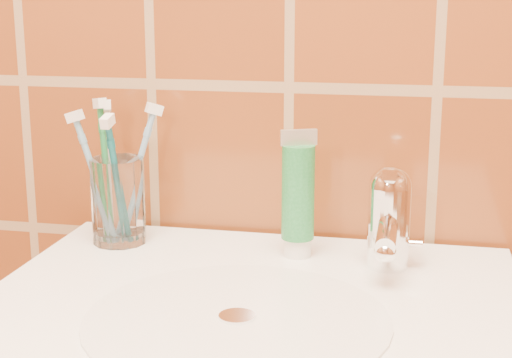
# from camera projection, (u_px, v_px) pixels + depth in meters

# --- Properties ---
(glass_tumbler) EXTENTS (0.09, 0.09, 0.11)m
(glass_tumbler) POSITION_uv_depth(u_px,v_px,m) (118.00, 201.00, 0.98)
(glass_tumbler) COLOR white
(glass_tumbler) RESTS_ON pedestal_sink
(toothpaste_tube) EXTENTS (0.04, 0.04, 0.15)m
(toothpaste_tube) POSITION_uv_depth(u_px,v_px,m) (298.00, 198.00, 0.93)
(toothpaste_tube) COLOR white
(toothpaste_tube) RESTS_ON pedestal_sink
(faucet) EXTENTS (0.05, 0.11, 0.12)m
(faucet) POSITION_uv_depth(u_px,v_px,m) (389.00, 215.00, 0.89)
(faucet) COLOR white
(faucet) RESTS_ON pedestal_sink
(toothbrush_0) EXTENTS (0.03, 0.11, 0.19)m
(toothbrush_0) POSITION_uv_depth(u_px,v_px,m) (117.00, 182.00, 0.95)
(toothbrush_0) COLOR #0B5661
(toothbrush_0) RESTS_ON glass_tumbler
(toothbrush_1) EXTENTS (0.13, 0.12, 0.19)m
(toothbrush_1) POSITION_uv_depth(u_px,v_px,m) (136.00, 173.00, 0.99)
(toothbrush_1) COLOR #6E9CC4
(toothbrush_1) RESTS_ON glass_tumbler
(toothbrush_2) EXTENTS (0.09, 0.08, 0.17)m
(toothbrush_2) POSITION_uv_depth(u_px,v_px,m) (96.00, 179.00, 0.97)
(toothbrush_2) COLOR #6798B7
(toothbrush_2) RESTS_ON glass_tumbler
(toothbrush_3) EXTENTS (0.08, 0.08, 0.19)m
(toothbrush_3) POSITION_uv_depth(u_px,v_px,m) (107.00, 172.00, 0.98)
(toothbrush_3) COLOR #1E743B
(toothbrush_3) RESTS_ON glass_tumbler
(toothbrush_4) EXTENTS (0.08, 0.12, 0.19)m
(toothbrush_4) POSITION_uv_depth(u_px,v_px,m) (110.00, 172.00, 1.00)
(toothbrush_4) COLOR silver
(toothbrush_4) RESTS_ON glass_tumbler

